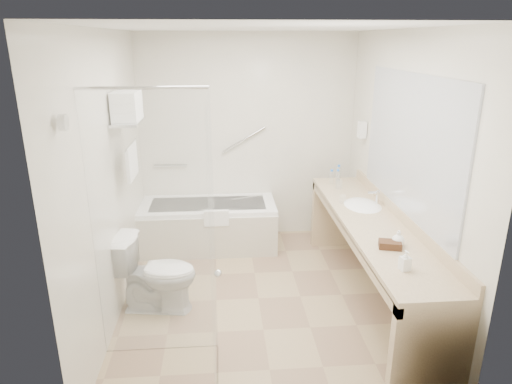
{
  "coord_description": "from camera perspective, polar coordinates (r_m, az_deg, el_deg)",
  "views": [
    {
      "loc": [
        -0.33,
        -3.89,
        2.41
      ],
      "look_at": [
        0.0,
        0.3,
        1.0
      ],
      "focal_mm": 32.0,
      "sensor_mm": 36.0,
      "label": 1
    }
  ],
  "objects": [
    {
      "name": "floor",
      "position": [
        4.59,
        0.3,
        -13.14
      ],
      "size": [
        3.2,
        3.2,
        0.0
      ],
      "primitive_type": "plane",
      "color": "tan",
      "rests_on": "ground"
    },
    {
      "name": "ceiling",
      "position": [
        3.9,
        0.37,
        19.86
      ],
      "size": [
        2.6,
        3.2,
        0.1
      ],
      "primitive_type": "cube",
      "color": "white",
      "rests_on": "wall_back"
    },
    {
      "name": "wall_back",
      "position": [
        5.62,
        -1.06,
        6.64
      ],
      "size": [
        2.6,
        0.1,
        2.5
      ],
      "primitive_type": "cube",
      "color": "beige",
      "rests_on": "ground"
    },
    {
      "name": "wall_front",
      "position": [
        2.59,
        3.37,
        -8.15
      ],
      "size": [
        2.6,
        0.1,
        2.5
      ],
      "primitive_type": "cube",
      "color": "beige",
      "rests_on": "ground"
    },
    {
      "name": "wall_left",
      "position": [
        4.17,
        -17.75,
        1.49
      ],
      "size": [
        0.1,
        3.2,
        2.5
      ],
      "primitive_type": "cube",
      "color": "beige",
      "rests_on": "ground"
    },
    {
      "name": "wall_right",
      "position": [
        4.38,
        17.57,
        2.28
      ],
      "size": [
        0.1,
        3.2,
        2.5
      ],
      "primitive_type": "cube",
      "color": "beige",
      "rests_on": "ground"
    },
    {
      "name": "bathtub",
      "position": [
        5.56,
        -5.93,
        -4.13
      ],
      "size": [
        1.6,
        0.73,
        0.59
      ],
      "color": "white",
      "rests_on": "floor"
    },
    {
      "name": "grab_bar_short",
      "position": [
        5.68,
        -10.65,
        3.32
      ],
      "size": [
        0.4,
        0.03,
        0.03
      ],
      "primitive_type": "cylinder",
      "rotation": [
        0.0,
        1.57,
        0.0
      ],
      "color": "silver",
      "rests_on": "wall_back"
    },
    {
      "name": "grab_bar_long",
      "position": [
        5.58,
        -1.55,
        6.55
      ],
      "size": [
        0.53,
        0.03,
        0.33
      ],
      "primitive_type": "cylinder",
      "rotation": [
        0.0,
        1.05,
        0.0
      ],
      "color": "silver",
      "rests_on": "wall_back"
    },
    {
      "name": "shower_enclosure",
      "position": [
        3.27,
        -9.41,
        -6.03
      ],
      "size": [
        0.96,
        0.91,
        2.11
      ],
      "color": "silver",
      "rests_on": "floor"
    },
    {
      "name": "towel_shelf",
      "position": [
        4.37,
        -15.74,
        9.22
      ],
      "size": [
        0.24,
        0.55,
        0.81
      ],
      "color": "silver",
      "rests_on": "wall_left"
    },
    {
      "name": "vanity_counter",
      "position": [
        4.36,
        14.12,
        -6.03
      ],
      "size": [
        0.55,
        2.7,
        0.95
      ],
      "color": "#CBB287",
      "rests_on": "floor"
    },
    {
      "name": "sink",
      "position": [
        4.65,
        13.14,
        -1.97
      ],
      "size": [
        0.4,
        0.52,
        0.14
      ],
      "primitive_type": "ellipsoid",
      "color": "white",
      "rests_on": "vanity_counter"
    },
    {
      "name": "faucet",
      "position": [
        4.66,
        14.94,
        -0.64
      ],
      "size": [
        0.03,
        0.03,
        0.14
      ],
      "primitive_type": "cylinder",
      "color": "silver",
      "rests_on": "vanity_counter"
    },
    {
      "name": "mirror",
      "position": [
        4.17,
        18.58,
        5.66
      ],
      "size": [
        0.02,
        2.0,
        1.2
      ],
      "primitive_type": "cube",
      "color": "#AEB2BA",
      "rests_on": "wall_right"
    },
    {
      "name": "hairdryer_unit",
      "position": [
        5.28,
        13.11,
        7.59
      ],
      "size": [
        0.08,
        0.1,
        0.18
      ],
      "primitive_type": "cube",
      "color": "white",
      "rests_on": "wall_right"
    },
    {
      "name": "toilet",
      "position": [
        4.37,
        -12.3,
        -9.93
      ],
      "size": [
        0.78,
        0.51,
        0.72
      ],
      "primitive_type": "imported",
      "rotation": [
        0.0,
        0.0,
        1.44
      ],
      "color": "white",
      "rests_on": "floor"
    },
    {
      "name": "amenity_basket",
      "position": [
        3.76,
        16.41,
        -6.32
      ],
      "size": [
        0.2,
        0.15,
        0.06
      ],
      "primitive_type": "cube",
      "rotation": [
        0.0,
        0.0,
        -0.26
      ],
      "color": "#462719",
      "rests_on": "vanity_counter"
    },
    {
      "name": "soap_bottle_a",
      "position": [
        3.45,
        18.09,
        -8.73
      ],
      "size": [
        0.1,
        0.16,
        0.07
      ],
      "primitive_type": "imported",
      "rotation": [
        0.0,
        0.0,
        0.22
      ],
      "color": "white",
      "rests_on": "vanity_counter"
    },
    {
      "name": "soap_bottle_b",
      "position": [
        3.81,
        17.35,
        -5.73
      ],
      "size": [
        0.11,
        0.14,
        0.1
      ],
      "primitive_type": "imported",
      "rotation": [
        0.0,
        0.0,
        -0.08
      ],
      "color": "white",
      "rests_on": "vanity_counter"
    },
    {
      "name": "water_bottle_left",
      "position": [
        5.22,
        9.42,
        1.8
      ],
      "size": [
        0.05,
        0.05,
        0.17
      ],
      "rotation": [
        0.0,
        0.0,
        0.33
      ],
      "color": "silver",
      "rests_on": "vanity_counter"
    },
    {
      "name": "water_bottle_mid",
      "position": [
        5.38,
        10.27,
        2.33
      ],
      "size": [
        0.06,
        0.06,
        0.19
      ],
      "rotation": [
        0.0,
        0.0,
        0.25
      ],
      "color": "silver",
      "rests_on": "vanity_counter"
    },
    {
      "name": "water_bottle_right",
      "position": [
        5.24,
        10.17,
        1.83
      ],
      "size": [
        0.05,
        0.05,
        0.17
      ],
      "rotation": [
        0.0,
        0.0,
        0.42
      ],
      "color": "silver",
      "rests_on": "vanity_counter"
    },
    {
      "name": "drinking_glass_near",
      "position": [
        5.09,
        10.34,
        0.95
      ],
      "size": [
        0.08,
        0.08,
        0.09
      ],
      "primitive_type": "cylinder",
      "rotation": [
        0.0,
        0.0,
        -0.09
      ],
      "color": "silver",
      "rests_on": "vanity_counter"
    },
    {
      "name": "drinking_glass_far",
      "position": [
        4.65,
        10.79,
        -0.88
      ],
      "size": [
        0.08,
        0.08,
        0.08
      ],
      "primitive_type": "cylinder",
      "rotation": [
        0.0,
        0.0,
        0.3
      ],
      "color": "silver",
      "rests_on": "vanity_counter"
    }
  ]
}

